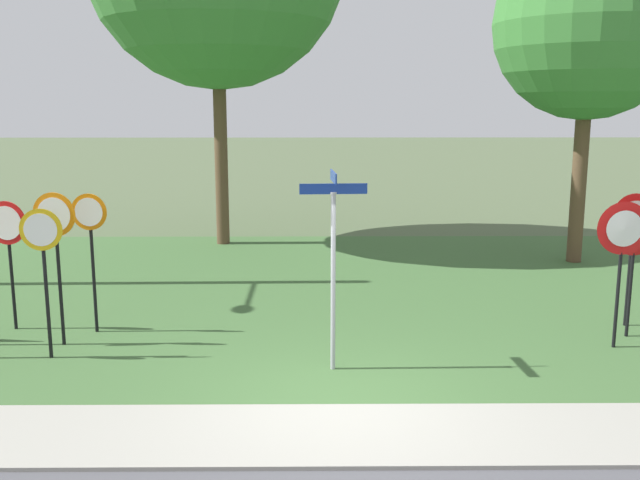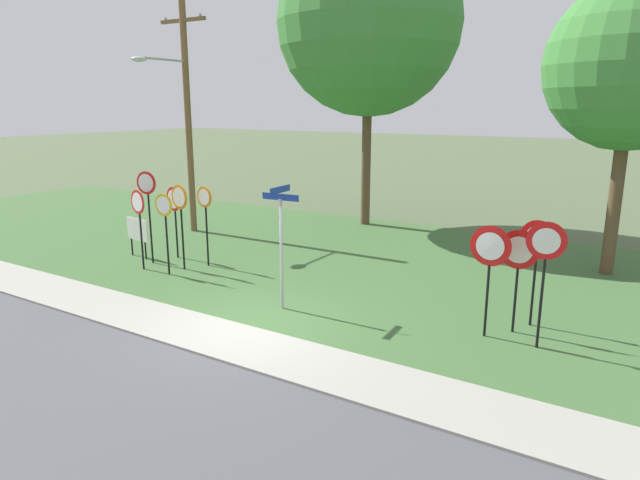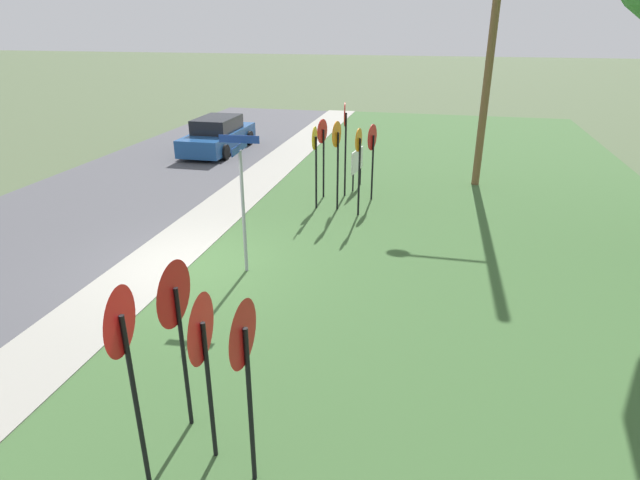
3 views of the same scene
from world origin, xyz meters
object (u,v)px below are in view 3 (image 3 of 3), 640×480
parked_hatchback_near (218,136)px  yield_sign_near_right (175,307)px  stop_sign_near_right (372,146)px  stop_sign_center_tall (315,151)px  stop_sign_far_left (359,154)px  yield_sign_far_left (202,341)px  stop_sign_near_left (337,147)px  stop_sign_far_center (345,130)px  yield_sign_far_right (244,352)px  utility_pole (487,32)px  notice_board (357,163)px  street_name_post (242,193)px  stop_sign_far_right (323,142)px  yield_sign_near_left (123,345)px

parked_hatchback_near → yield_sign_near_right: bearing=21.4°
stop_sign_near_right → stop_sign_center_tall: (1.14, -1.43, 0.03)m
yield_sign_near_right → stop_sign_far_left: bearing=173.9°
stop_sign_far_left → yield_sign_far_left: stop_sign_far_left is taller
stop_sign_near_left → stop_sign_near_right: 1.40m
stop_sign_far_center → yield_sign_near_right: bearing=-10.3°
yield_sign_far_right → utility_pole: size_ratio=0.27×
stop_sign_near_right → yield_sign_near_right: size_ratio=0.95×
stop_sign_far_left → stop_sign_near_left: bearing=-110.9°
stop_sign_center_tall → utility_pole: bearing=126.6°
notice_board → street_name_post: bearing=-3.1°
stop_sign_far_left → utility_pole: bearing=146.6°
yield_sign_far_left → yield_sign_far_right: (0.23, 0.59, 0.11)m
street_name_post → utility_pole: size_ratio=0.34×
yield_sign_far_right → utility_pole: bearing=168.3°
stop_sign_near_right → notice_board: stop_sign_near_right is taller
stop_sign_far_left → utility_pole: 5.77m
stop_sign_center_tall → yield_sign_near_right: yield_sign_near_right is taller
yield_sign_far_right → notice_board: bearing=-175.8°
parked_hatchback_near → stop_sign_near_right: bearing=53.9°
stop_sign_far_center → utility_pole: (-2.18, 3.84, 2.65)m
stop_sign_near_right → yield_sign_near_right: bearing=5.3°
stop_sign_far_right → utility_pole: size_ratio=0.27×
stop_sign_near_left → stop_sign_far_center: (-1.31, -0.03, 0.22)m
yield_sign_near_left → street_name_post: (-5.60, -0.86, -0.18)m
yield_sign_near_left → yield_sign_far_right: size_ratio=1.09×
notice_board → stop_sign_center_tall: bearing=-12.5°
utility_pole → stop_sign_center_tall: bearing=-51.6°
yield_sign_far_left → yield_sign_far_right: 0.65m
yield_sign_near_right → utility_pole: bearing=161.7°
yield_sign_near_left → yield_sign_far_left: yield_sign_near_left is taller
stop_sign_far_center → notice_board: stop_sign_far_center is taller
stop_sign_center_tall → utility_pole: 6.39m
yield_sign_near_left → stop_sign_far_center: bearing=169.4°
stop_sign_far_left → street_name_post: size_ratio=0.82×
yield_sign_near_right → yield_sign_far_right: 1.32m
stop_sign_near_left → yield_sign_far_left: size_ratio=1.12×
stop_sign_far_left → stop_sign_far_center: (-1.64, -0.68, 0.32)m
stop_sign_near_left → stop_sign_near_right: bearing=151.5°
stop_sign_center_tall → yield_sign_far_right: 9.68m
yield_sign_far_right → parked_hatchback_near: bearing=-154.8°
yield_sign_near_left → stop_sign_near_right: bearing=165.0°
stop_sign_near_left → stop_sign_far_right: (-1.02, -0.63, -0.11)m
stop_sign_center_tall → parked_hatchback_near: 8.47m
stop_sign_near_right → stop_sign_center_tall: 1.83m
stop_sign_center_tall → street_name_post: street_name_post is taller
stop_sign_center_tall → notice_board: size_ratio=1.86×
stop_sign_near_left → stop_sign_far_right: stop_sign_near_left is taller
stop_sign_near_right → stop_sign_far_center: (-0.19, -0.85, 0.39)m
stop_sign_near_left → yield_sign_near_right: (8.89, -0.22, -0.04)m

